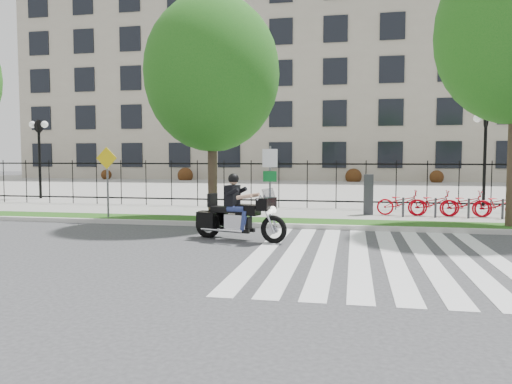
# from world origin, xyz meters

# --- Properties ---
(ground) EXTENTS (120.00, 120.00, 0.00)m
(ground) POSITION_xyz_m (0.00, 0.00, 0.00)
(ground) COLOR #323234
(ground) RESTS_ON ground
(curb) EXTENTS (60.00, 0.20, 0.15)m
(curb) POSITION_xyz_m (0.00, 4.10, 0.07)
(curb) COLOR #B8B6AD
(curb) RESTS_ON ground
(grass_verge) EXTENTS (60.00, 1.50, 0.15)m
(grass_verge) POSITION_xyz_m (0.00, 4.95, 0.07)
(grass_verge) COLOR #214C13
(grass_verge) RESTS_ON ground
(sidewalk) EXTENTS (60.00, 3.50, 0.15)m
(sidewalk) POSITION_xyz_m (0.00, 7.45, 0.07)
(sidewalk) COLOR gray
(sidewalk) RESTS_ON ground
(plaza) EXTENTS (80.00, 34.00, 0.10)m
(plaza) POSITION_xyz_m (0.00, 25.00, 0.05)
(plaza) COLOR gray
(plaza) RESTS_ON ground
(crosswalk_stripes) EXTENTS (5.70, 8.00, 0.01)m
(crosswalk_stripes) POSITION_xyz_m (4.83, 0.00, 0.01)
(crosswalk_stripes) COLOR silver
(crosswalk_stripes) RESTS_ON ground
(iron_fence) EXTENTS (30.00, 0.06, 2.00)m
(iron_fence) POSITION_xyz_m (0.00, 9.20, 1.15)
(iron_fence) COLOR black
(iron_fence) RESTS_ON sidewalk
(office_building) EXTENTS (60.00, 21.90, 20.15)m
(office_building) POSITION_xyz_m (0.00, 44.92, 9.97)
(office_building) COLOR #9E9380
(office_building) RESTS_ON ground
(lamp_post_left) EXTENTS (1.06, 0.70, 4.25)m
(lamp_post_left) POSITION_xyz_m (-12.00, 12.00, 3.21)
(lamp_post_left) COLOR black
(lamp_post_left) RESTS_ON ground
(lamp_post_right) EXTENTS (1.06, 0.70, 4.25)m
(lamp_post_right) POSITION_xyz_m (10.00, 12.00, 3.21)
(lamp_post_right) COLOR black
(lamp_post_right) RESTS_ON ground
(street_tree_1) EXTENTS (4.63, 4.63, 7.65)m
(street_tree_1) POSITION_xyz_m (-0.49, 4.95, 5.12)
(street_tree_1) COLOR #38291E
(street_tree_1) RESTS_ON grass_verge
(bike_share_station) EXTENTS (7.77, 0.85, 1.50)m
(bike_share_station) POSITION_xyz_m (8.72, 7.20, 0.62)
(bike_share_station) COLOR #2D2D33
(bike_share_station) RESTS_ON sidewalk
(sign_pole_regulatory) EXTENTS (0.50, 0.09, 2.50)m
(sign_pole_regulatory) POSITION_xyz_m (1.59, 4.58, 1.74)
(sign_pole_regulatory) COLOR #59595B
(sign_pole_regulatory) RESTS_ON grass_verge
(sign_pole_warning) EXTENTS (0.78, 0.09, 2.49)m
(sign_pole_warning) POSITION_xyz_m (-4.24, 4.58, 1.74)
(sign_pole_warning) COLOR #59595B
(sign_pole_warning) RESTS_ON grass_verge
(motorcycle_rider) EXTENTS (2.79, 1.32, 2.21)m
(motorcycle_rider) POSITION_xyz_m (1.23, 1.56, 0.74)
(motorcycle_rider) COLOR black
(motorcycle_rider) RESTS_ON ground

